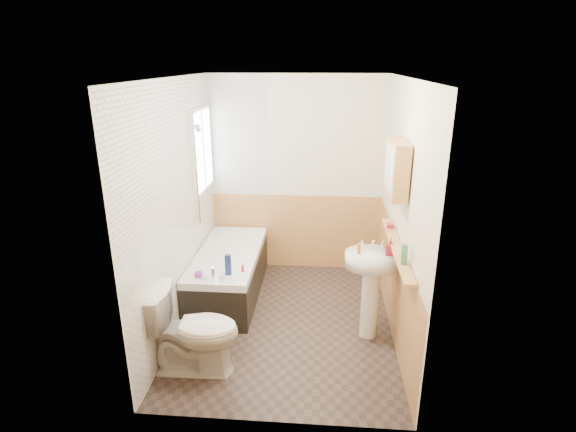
# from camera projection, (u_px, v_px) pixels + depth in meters

# --- Properties ---
(floor) EXTENTS (2.80, 2.80, 0.00)m
(floor) POSITION_uv_depth(u_px,v_px,m) (287.00, 322.00, 4.79)
(floor) COLOR #302522
(floor) RESTS_ON ground
(ceiling) EXTENTS (2.80, 2.80, 0.00)m
(ceiling) POSITION_uv_depth(u_px,v_px,m) (287.00, 78.00, 3.97)
(ceiling) COLOR white
(ceiling) RESTS_ON ground
(wall_back) EXTENTS (2.20, 0.02, 2.50)m
(wall_back) POSITION_uv_depth(u_px,v_px,m) (296.00, 176.00, 5.71)
(wall_back) COLOR beige
(wall_back) RESTS_ON ground
(wall_front) EXTENTS (2.20, 0.02, 2.50)m
(wall_front) POSITION_uv_depth(u_px,v_px,m) (270.00, 278.00, 3.05)
(wall_front) COLOR beige
(wall_front) RESTS_ON ground
(wall_left) EXTENTS (0.02, 2.80, 2.50)m
(wall_left) POSITION_uv_depth(u_px,v_px,m) (176.00, 209.00, 4.46)
(wall_left) COLOR beige
(wall_left) RESTS_ON ground
(wall_right) EXTENTS (0.02, 2.80, 2.50)m
(wall_right) POSITION_uv_depth(u_px,v_px,m) (402.00, 214.00, 4.30)
(wall_right) COLOR beige
(wall_right) RESTS_ON ground
(wainscot_right) EXTENTS (0.01, 2.80, 1.00)m
(wainscot_right) POSITION_uv_depth(u_px,v_px,m) (394.00, 284.00, 4.55)
(wainscot_right) COLOR tan
(wainscot_right) RESTS_ON wall_right
(wainscot_front) EXTENTS (2.20, 0.01, 1.00)m
(wainscot_front) POSITION_uv_depth(u_px,v_px,m) (271.00, 367.00, 3.32)
(wainscot_front) COLOR tan
(wainscot_front) RESTS_ON wall_front
(wainscot_back) EXTENTS (2.20, 0.01, 1.00)m
(wainscot_back) POSITION_uv_depth(u_px,v_px,m) (296.00, 231.00, 5.93)
(wainscot_back) COLOR tan
(wainscot_back) RESTS_ON wall_back
(tile_cladding_left) EXTENTS (0.01, 2.80, 2.50)m
(tile_cladding_left) POSITION_uv_depth(u_px,v_px,m) (178.00, 209.00, 4.46)
(tile_cladding_left) COLOR white
(tile_cladding_left) RESTS_ON wall_left
(tile_return_back) EXTENTS (0.75, 0.01, 1.50)m
(tile_return_back) POSITION_uv_depth(u_px,v_px,m) (238.00, 136.00, 5.57)
(tile_return_back) COLOR white
(tile_return_back) RESTS_ON wall_back
(window) EXTENTS (0.03, 0.79, 0.99)m
(window) POSITION_uv_depth(u_px,v_px,m) (203.00, 150.00, 5.22)
(window) COLOR white
(window) RESTS_ON wall_left
(bathtub) EXTENTS (0.70, 1.62, 0.69)m
(bathtub) POSITION_uv_depth(u_px,v_px,m) (229.00, 272.00, 5.27)
(bathtub) COLOR black
(bathtub) RESTS_ON floor
(shower_riser) EXTENTS (0.11, 0.09, 1.29)m
(shower_riser) POSITION_uv_depth(u_px,v_px,m) (196.00, 158.00, 4.89)
(shower_riser) COLOR silver
(shower_riser) RESTS_ON wall_left
(toilet) EXTENTS (0.83, 0.48, 0.80)m
(toilet) POSITION_uv_depth(u_px,v_px,m) (193.00, 331.00, 3.94)
(toilet) COLOR white
(toilet) RESTS_ON floor
(sink) EXTENTS (0.53, 0.43, 1.03)m
(sink) POSITION_uv_depth(u_px,v_px,m) (371.00, 277.00, 4.36)
(sink) COLOR white
(sink) RESTS_ON floor
(pine_shelf) EXTENTS (0.10, 1.50, 0.03)m
(pine_shelf) POSITION_uv_depth(u_px,v_px,m) (397.00, 247.00, 4.15)
(pine_shelf) COLOR tan
(pine_shelf) RESTS_ON wall_right
(medicine_cabinet) EXTENTS (0.14, 0.56, 0.51)m
(medicine_cabinet) POSITION_uv_depth(u_px,v_px,m) (397.00, 168.00, 4.07)
(medicine_cabinet) COLOR tan
(medicine_cabinet) RESTS_ON wall_right
(foam_can) EXTENTS (0.06, 0.06, 0.18)m
(foam_can) POSITION_uv_depth(u_px,v_px,m) (404.00, 254.00, 3.75)
(foam_can) COLOR #388447
(foam_can) RESTS_ON pine_shelf
(green_bottle) EXTENTS (0.05, 0.05, 0.20)m
(green_bottle) POSITION_uv_depth(u_px,v_px,m) (401.00, 244.00, 3.93)
(green_bottle) COLOR silver
(green_bottle) RESTS_ON pine_shelf
(black_jar) EXTENTS (0.08, 0.08, 0.05)m
(black_jar) POSITION_uv_depth(u_px,v_px,m) (390.00, 226.00, 4.57)
(black_jar) COLOR maroon
(black_jar) RESTS_ON pine_shelf
(soap_bottle) EXTENTS (0.10, 0.18, 0.08)m
(soap_bottle) POSITION_uv_depth(u_px,v_px,m) (390.00, 251.00, 4.22)
(soap_bottle) COLOR maroon
(soap_bottle) RESTS_ON sink
(clear_bottle) EXTENTS (0.04, 0.04, 0.10)m
(clear_bottle) POSITION_uv_depth(u_px,v_px,m) (359.00, 249.00, 4.24)
(clear_bottle) COLOR orange
(clear_bottle) RESTS_ON sink
(blue_gel) EXTENTS (0.06, 0.04, 0.22)m
(blue_gel) POSITION_uv_depth(u_px,v_px,m) (228.00, 265.00, 4.60)
(blue_gel) COLOR navy
(blue_gel) RESTS_ON bathtub
(cream_jar) EXTENTS (0.10, 0.10, 0.05)m
(cream_jar) POSITION_uv_depth(u_px,v_px,m) (199.00, 274.00, 4.58)
(cream_jar) COLOR purple
(cream_jar) RESTS_ON bathtub
(orange_bottle) EXTENTS (0.03, 0.03, 0.08)m
(orange_bottle) POSITION_uv_depth(u_px,v_px,m) (243.00, 268.00, 4.68)
(orange_bottle) COLOR maroon
(orange_bottle) RESTS_ON bathtub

